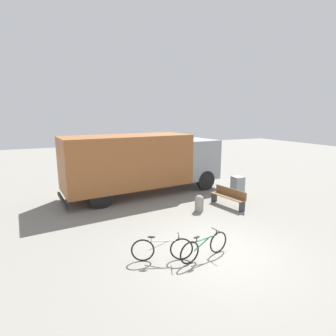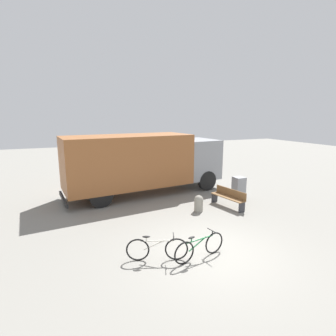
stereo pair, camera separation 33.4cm
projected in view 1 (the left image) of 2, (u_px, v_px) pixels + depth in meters
ground_plane at (215, 251)px, 7.87m from camera, size 60.00×60.00×0.00m
delivery_truck at (143, 161)px, 13.35m from camera, size 8.42×3.26×3.05m
park_bench at (229, 196)px, 11.69m from camera, size 0.73×1.79×0.80m
bicycle_near at (162, 249)px, 7.28m from camera, size 1.64×0.69×0.74m
bicycle_middle at (204, 247)px, 7.41m from camera, size 1.72×0.47×0.74m
bollard_near_bench at (199, 203)px, 11.09m from camera, size 0.38×0.38×0.70m
utility_box at (238, 186)px, 13.38m from camera, size 0.53×0.52×0.95m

